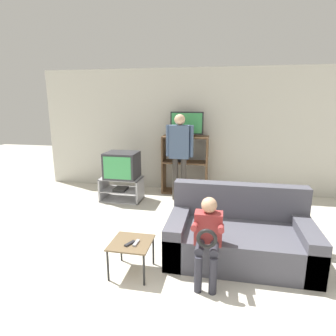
{
  "coord_description": "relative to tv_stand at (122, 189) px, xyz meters",
  "views": [
    {
      "loc": [
        0.82,
        -2.07,
        1.93
      ],
      "look_at": [
        -0.02,
        2.15,
        0.9
      ],
      "focal_mm": 30.0,
      "sensor_mm": 36.0,
      "label": 1
    }
  ],
  "objects": [
    {
      "name": "television_main",
      "position": [
        0.02,
        0.01,
        0.49
      ],
      "size": [
        0.62,
        0.53,
        0.51
      ],
      "color": "#2D2D33",
      "rests_on": "tv_stand"
    },
    {
      "name": "person_standing_adult",
      "position": [
        1.12,
        0.24,
        0.8
      ],
      "size": [
        0.53,
        0.21,
        1.69
      ],
      "color": "#3D3833",
      "rests_on": "ground_plane"
    },
    {
      "name": "snack_table",
      "position": [
        0.97,
        -2.3,
        0.11
      ],
      "size": [
        0.46,
        0.46,
        0.38
      ],
      "color": "brown",
      "rests_on": "ground_plane"
    },
    {
      "name": "wall_back",
      "position": [
        1.12,
        0.97,
        1.07
      ],
      "size": [
        6.4,
        0.06,
        2.6
      ],
      "color": "beige",
      "rests_on": "ground_plane"
    },
    {
      "name": "couch",
      "position": [
        2.19,
        -1.7,
        0.05
      ],
      "size": [
        1.75,
        0.99,
        0.86
      ],
      "color": "#4C4C56",
      "rests_on": "ground_plane"
    },
    {
      "name": "person_seated_child",
      "position": [
        1.82,
        -2.28,
        0.32
      ],
      "size": [
        0.33,
        0.43,
        0.93
      ],
      "color": "#2D2D38",
      "rests_on": "ground_plane"
    },
    {
      "name": "television_flat",
      "position": [
        1.2,
        0.69,
        1.23
      ],
      "size": [
        0.67,
        0.2,
        0.5
      ],
      "color": "black",
      "rests_on": "media_shelf"
    },
    {
      "name": "media_shelf",
      "position": [
        1.17,
        0.7,
        0.4
      ],
      "size": [
        0.95,
        0.38,
        1.22
      ],
      "color": "brown",
      "rests_on": "ground_plane"
    },
    {
      "name": "remote_control_white",
      "position": [
        1.04,
        -2.33,
        0.16
      ],
      "size": [
        0.04,
        0.15,
        0.02
      ],
      "primitive_type": "cube",
      "rotation": [
        0.0,
        0.0,
        -0.06
      ],
      "color": "gray",
      "rests_on": "snack_table"
    },
    {
      "name": "remote_control_black",
      "position": [
        0.97,
        -2.36,
        0.16
      ],
      "size": [
        0.1,
        0.15,
        0.02
      ],
      "primitive_type": "cube",
      "rotation": [
        0.0,
        0.0,
        -0.46
      ],
      "color": "#232328",
      "rests_on": "snack_table"
    },
    {
      "name": "tv_stand",
      "position": [
        0.0,
        0.0,
        0.0
      ],
      "size": [
        0.79,
        0.49,
        0.46
      ],
      "color": "#A8A8AD",
      "rests_on": "ground_plane"
    },
    {
      "name": "ground_plane",
      "position": [
        1.12,
        -2.98,
        -0.23
      ],
      "size": [
        18.0,
        18.0,
        0.0
      ],
      "primitive_type": "plane",
      "color": "beige"
    }
  ]
}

